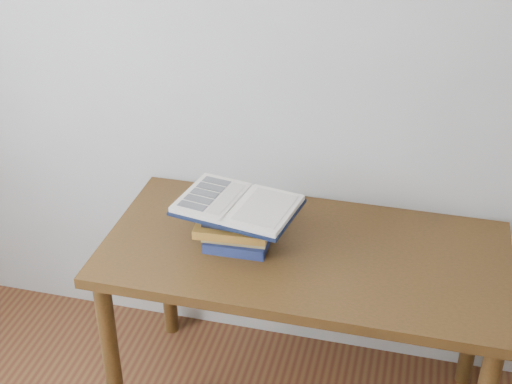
# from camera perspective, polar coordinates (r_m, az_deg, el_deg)

# --- Properties ---
(desk) EXTENTS (1.36, 0.68, 0.73)m
(desk) POSITION_cam_1_polar(r_m,az_deg,el_deg) (2.47, 3.82, -6.43)
(desk) COLOR #4A2C12
(desk) RESTS_ON ground
(book_stack) EXTENTS (0.27, 0.19, 0.15)m
(book_stack) POSITION_cam_1_polar(r_m,az_deg,el_deg) (2.38, -1.45, -2.67)
(book_stack) COLOR #182149
(book_stack) RESTS_ON desk
(open_book) EXTENTS (0.42, 0.33, 0.03)m
(open_book) POSITION_cam_1_polar(r_m,az_deg,el_deg) (2.33, -1.46, -1.03)
(open_book) COLOR black
(open_book) RESTS_ON book_stack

